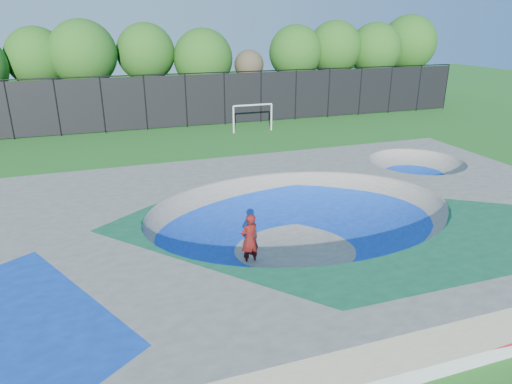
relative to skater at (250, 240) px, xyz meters
The scene contains 7 objects.
ground 2.40m from the skater, 17.37° to the left, with size 120.00×120.00×0.00m, color #1E601A.
skate_deck 2.23m from the skater, 17.37° to the left, with size 22.00×14.00×1.50m, color gray.
skater is the anchor object (origin of this frame).
skateboard 0.88m from the skater, ahead, with size 0.78×0.22×0.05m, color black.
soccer_goal 19.66m from the skater, 71.03° to the left, with size 3.04×0.12×2.00m.
fence 21.80m from the skater, 84.41° to the left, with size 48.09×0.09×4.04m.
treeline 27.15m from the skater, 87.40° to the left, with size 53.67×7.47×8.31m.
Camera 1 is at (-6.30, -13.38, 7.58)m, focal length 32.00 mm.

